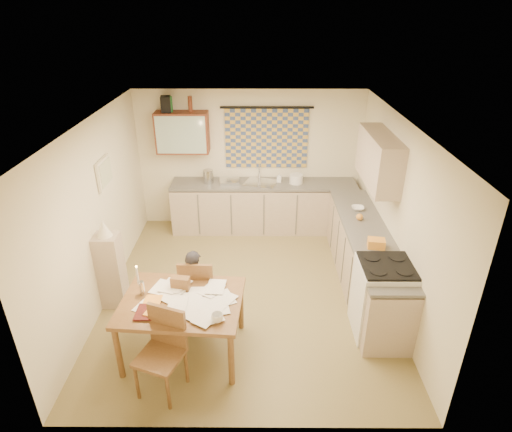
{
  "coord_description": "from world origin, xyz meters",
  "views": [
    {
      "loc": [
        0.15,
        -5.12,
        3.8
      ],
      "look_at": [
        0.12,
        0.2,
        1.14
      ],
      "focal_mm": 30.0,
      "sensor_mm": 36.0,
      "label": 1
    }
  ],
  "objects_px": {
    "counter_right": "(364,259)",
    "person": "(195,287)",
    "chair_far": "(200,300)",
    "shelf_stand": "(111,271)",
    "stove": "(382,299)",
    "dining_table": "(184,326)",
    "counter_back": "(264,207)"
  },
  "relations": [
    {
      "from": "person",
      "to": "shelf_stand",
      "type": "height_order",
      "value": "same"
    },
    {
      "from": "dining_table",
      "to": "person",
      "type": "xyz_separation_m",
      "value": [
        0.07,
        0.53,
        0.16
      ]
    },
    {
      "from": "dining_table",
      "to": "chair_far",
      "type": "bearing_deg",
      "value": 83.69
    },
    {
      "from": "chair_far",
      "to": "counter_back",
      "type": "bearing_deg",
      "value": -106.72
    },
    {
      "from": "dining_table",
      "to": "person",
      "type": "relative_size",
      "value": 1.33
    },
    {
      "from": "counter_back",
      "to": "shelf_stand",
      "type": "bearing_deg",
      "value": -133.26
    },
    {
      "from": "dining_table",
      "to": "person",
      "type": "height_order",
      "value": "person"
    },
    {
      "from": "counter_right",
      "to": "person",
      "type": "relative_size",
      "value": 2.72
    },
    {
      "from": "chair_far",
      "to": "person",
      "type": "distance_m",
      "value": 0.25
    },
    {
      "from": "counter_back",
      "to": "stove",
      "type": "height_order",
      "value": "stove"
    },
    {
      "from": "stove",
      "to": "person",
      "type": "relative_size",
      "value": 0.93
    },
    {
      "from": "counter_back",
      "to": "person",
      "type": "xyz_separation_m",
      "value": [
        -0.91,
        -2.6,
        0.09
      ]
    },
    {
      "from": "chair_far",
      "to": "dining_table",
      "type": "bearing_deg",
      "value": 81.54
    },
    {
      "from": "stove",
      "to": "person",
      "type": "xyz_separation_m",
      "value": [
        -2.35,
        0.17,
        0.04
      ]
    },
    {
      "from": "dining_table",
      "to": "chair_far",
      "type": "height_order",
      "value": "chair_far"
    },
    {
      "from": "stove",
      "to": "person",
      "type": "distance_m",
      "value": 2.36
    },
    {
      "from": "dining_table",
      "to": "shelf_stand",
      "type": "bearing_deg",
      "value": 145.14
    },
    {
      "from": "person",
      "to": "chair_far",
      "type": "bearing_deg",
      "value": -101.32
    },
    {
      "from": "person",
      "to": "shelf_stand",
      "type": "distance_m",
      "value": 1.25
    },
    {
      "from": "stove",
      "to": "dining_table",
      "type": "height_order",
      "value": "stove"
    },
    {
      "from": "stove",
      "to": "shelf_stand",
      "type": "relative_size",
      "value": 0.93
    },
    {
      "from": "counter_back",
      "to": "stove",
      "type": "distance_m",
      "value": 3.13
    },
    {
      "from": "counter_back",
      "to": "person",
      "type": "distance_m",
      "value": 2.76
    },
    {
      "from": "counter_back",
      "to": "stove",
      "type": "relative_size",
      "value": 3.28
    },
    {
      "from": "stove",
      "to": "chair_far",
      "type": "height_order",
      "value": "stove"
    },
    {
      "from": "chair_far",
      "to": "person",
      "type": "bearing_deg",
      "value": 59.45
    },
    {
      "from": "counter_right",
      "to": "shelf_stand",
      "type": "distance_m",
      "value": 3.57
    },
    {
      "from": "counter_back",
      "to": "stove",
      "type": "bearing_deg",
      "value": -62.5
    },
    {
      "from": "shelf_stand",
      "to": "stove",
      "type": "bearing_deg",
      "value": -8.76
    },
    {
      "from": "chair_far",
      "to": "shelf_stand",
      "type": "height_order",
      "value": "shelf_stand"
    },
    {
      "from": "counter_right",
      "to": "person",
      "type": "distance_m",
      "value": 2.49
    },
    {
      "from": "counter_right",
      "to": "stove",
      "type": "distance_m",
      "value": 0.99
    }
  ]
}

